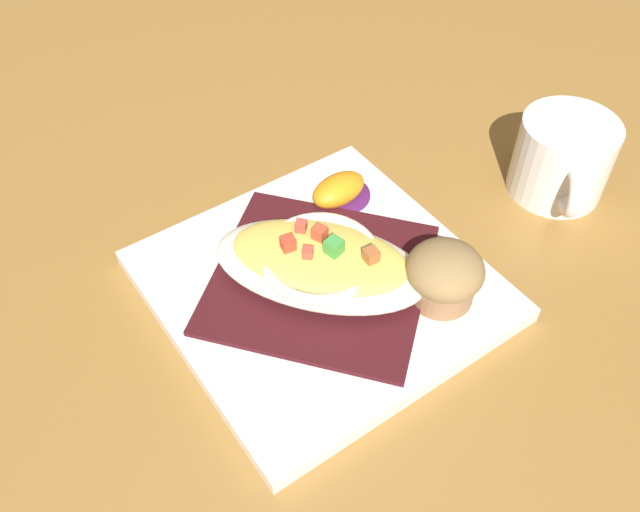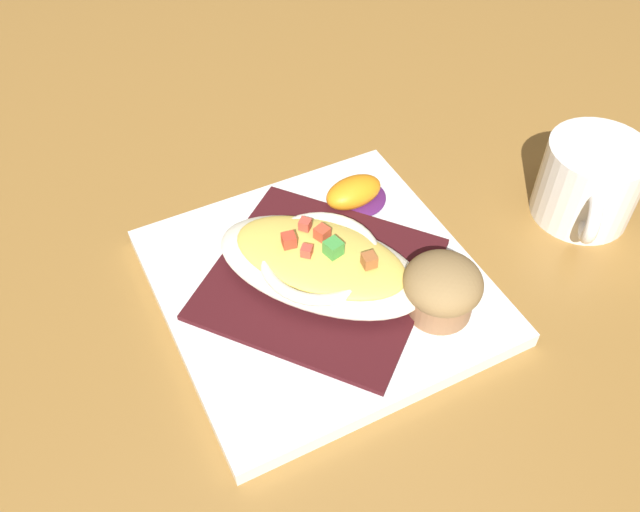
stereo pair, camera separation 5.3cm
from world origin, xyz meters
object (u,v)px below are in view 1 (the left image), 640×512
Objects in this scene: muffin at (444,275)px; orange_garnish at (341,191)px; gratin_dish at (320,262)px; square_plate at (320,285)px; coffee_mug at (561,161)px.

orange_garnish is (-0.14, 0.00, -0.02)m from muffin.
square_plate is at bearing -102.80° from gratin_dish.
coffee_mug reaches higher than gratin_dish.
gratin_dish is 0.27m from coffee_mug.
square_plate is 1.30× the size of gratin_dish.
square_plate is at bearing -45.98° from orange_garnish.
orange_garnish is at bearing 179.37° from muffin.
coffee_mug is (0.02, 0.27, -0.00)m from gratin_dish.
muffin reaches higher than orange_garnish.
muffin is 0.14m from orange_garnish.
square_plate is 4.10× the size of muffin.
gratin_dish reaches higher than orange_garnish.
gratin_dish is 2.83× the size of orange_garnish.
square_plate is 0.03m from gratin_dish.
muffin is at bearing 45.16° from gratin_dish.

